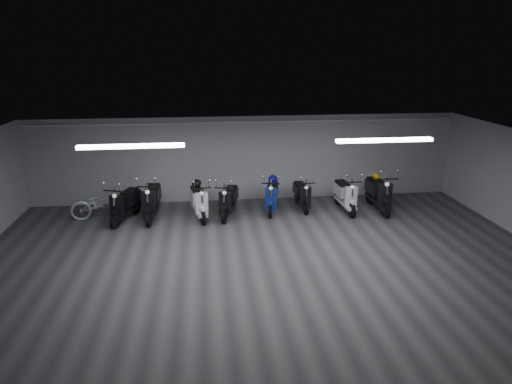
{
  "coord_description": "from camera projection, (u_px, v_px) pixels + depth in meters",
  "views": [
    {
      "loc": [
        -1.34,
        -9.21,
        4.85
      ],
      "look_at": [
        0.04,
        2.5,
        1.05
      ],
      "focal_mm": 31.23,
      "sensor_mm": 36.0,
      "label": 1
    }
  ],
  "objects": [
    {
      "name": "scooter_8",
      "position": [
        379.0,
        187.0,
        13.8
      ],
      "size": [
        0.67,
        2.01,
        1.5
      ],
      "primitive_type": null,
      "rotation": [
        0.0,
        0.0,
        -0.0
      ],
      "color": "black",
      "rests_on": "floor"
    },
    {
      "name": "front_wall",
      "position": [
        328.0,
        360.0,
        5.18
      ],
      "size": [
        14.0,
        0.01,
        2.8
      ],
      "primitive_type": "cube",
      "color": "#A3A3A6",
      "rests_on": "ground"
    },
    {
      "name": "ceiling",
      "position": [
        268.0,
        150.0,
        9.48
      ],
      "size": [
        14.0,
        10.0,
        0.01
      ],
      "primitive_type": "cube",
      "color": "gray",
      "rests_on": "ground"
    },
    {
      "name": "helmet_0",
      "position": [
        273.0,
        179.0,
        13.91
      ],
      "size": [
        0.28,
        0.28,
        0.28
      ],
      "primitive_type": "sphere",
      "color": "#0D0A77",
      "rests_on": "scooter_4"
    },
    {
      "name": "scooter_6",
      "position": [
        346.0,
        190.0,
        13.78
      ],
      "size": [
        0.69,
        1.86,
        1.37
      ],
      "primitive_type": null,
      "rotation": [
        0.0,
        0.0,
        0.04
      ],
      "color": "silver",
      "rests_on": "floor"
    },
    {
      "name": "scooter_5",
      "position": [
        302.0,
        190.0,
        13.98
      ],
      "size": [
        0.61,
        1.68,
        1.24
      ],
      "primitive_type": null,
      "rotation": [
        0.0,
        0.0,
        0.03
      ],
      "color": "black",
      "rests_on": "floor"
    },
    {
      "name": "fluor_strip_right",
      "position": [
        385.0,
        140.0,
        10.78
      ],
      "size": [
        2.4,
        0.18,
        0.08
      ],
      "primitive_type": "cube",
      "color": "white",
      "rests_on": "ceiling"
    },
    {
      "name": "scooter_4",
      "position": [
        272.0,
        191.0,
        13.76
      ],
      "size": [
        0.98,
        1.87,
        1.33
      ],
      "primitive_type": null,
      "rotation": [
        0.0,
        0.0,
        -0.23
      ],
      "color": "navy",
      "rests_on": "floor"
    },
    {
      "name": "scooter_0",
      "position": [
        125.0,
        199.0,
        12.97
      ],
      "size": [
        1.2,
        1.94,
        1.37
      ],
      "primitive_type": null,
      "rotation": [
        0.0,
        0.0,
        -0.34
      ],
      "color": "black",
      "rests_on": "floor"
    },
    {
      "name": "helmet_2",
      "position": [
        376.0,
        176.0,
        13.98
      ],
      "size": [
        0.23,
        0.23,
        0.23
      ],
      "primitive_type": "sphere",
      "color": "#C37A0B",
      "rests_on": "scooter_8"
    },
    {
      "name": "helmet_1",
      "position": [
        197.0,
        184.0,
        13.35
      ],
      "size": [
        0.29,
        0.29,
        0.29
      ],
      "primitive_type": "sphere",
      "color": "black",
      "rests_on": "scooter_2"
    },
    {
      "name": "fluor_strip_left",
      "position": [
        131.0,
        146.0,
        10.11
      ],
      "size": [
        2.4,
        0.18,
        0.08
      ],
      "primitive_type": "cube",
      "color": "white",
      "rests_on": "ceiling"
    },
    {
      "name": "bicycle",
      "position": [
        100.0,
        200.0,
        13.27
      ],
      "size": [
        1.8,
        1.03,
        1.1
      ],
      "primitive_type": "imported",
      "rotation": [
        0.0,
        0.0,
        1.84
      ],
      "color": "silver",
      "rests_on": "floor"
    },
    {
      "name": "scooter_1",
      "position": [
        151.0,
        195.0,
        13.12
      ],
      "size": [
        0.77,
        2.02,
        1.48
      ],
      "primitive_type": null,
      "rotation": [
        0.0,
        0.0,
        -0.05
      ],
      "color": "black",
      "rests_on": "floor"
    },
    {
      "name": "scooter_2",
      "position": [
        199.0,
        196.0,
        13.22
      ],
      "size": [
        0.92,
        1.9,
        1.36
      ],
      "primitive_type": null,
      "rotation": [
        0.0,
        0.0,
        0.18
      ],
      "color": "white",
      "rests_on": "floor"
    },
    {
      "name": "back_wall",
      "position": [
        246.0,
        159.0,
        14.64
      ],
      "size": [
        14.0,
        0.01,
        2.8
      ],
      "primitive_type": "cube",
      "color": "#A3A3A6",
      "rests_on": "ground"
    },
    {
      "name": "floor",
      "position": [
        267.0,
        268.0,
        10.34
      ],
      "size": [
        14.0,
        10.0,
        0.01
      ],
      "primitive_type": "cube",
      "color": "#3B3B3E",
      "rests_on": "ground"
    },
    {
      "name": "conduit",
      "position": [
        246.0,
        122.0,
        14.19
      ],
      "size": [
        13.6,
        0.05,
        0.05
      ],
      "primitive_type": "cylinder",
      "rotation": [
        0.0,
        1.57,
        0.0
      ],
      "color": "white",
      "rests_on": "back_wall"
    },
    {
      "name": "scooter_3",
      "position": [
        228.0,
        195.0,
        13.32
      ],
      "size": [
        1.07,
        1.88,
        1.33
      ],
      "primitive_type": null,
      "rotation": [
        0.0,
        0.0,
        -0.28
      ],
      "color": "black",
      "rests_on": "floor"
    }
  ]
}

